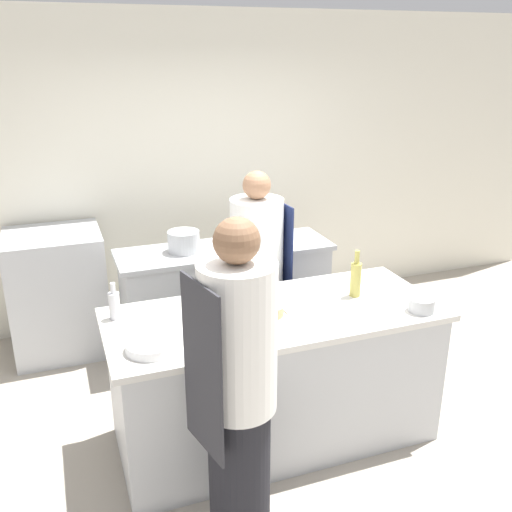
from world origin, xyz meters
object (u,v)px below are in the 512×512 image
object	(u,v)px
bowl_mixing_large	(268,310)
bowl_ceramic_blue	(151,346)
bottle_wine	(356,278)
stockpot	(184,241)
oven_range	(58,293)
bottle_vinegar	(114,305)
cup	(206,319)
bowl_prep_small	(422,305)
chef_at_prep_near	(238,393)
bottle_olive_oil	(234,286)
chef_at_stove	(257,281)

from	to	relation	value
bowl_mixing_large	bowl_ceramic_blue	size ratio (longest dim) A/B	0.70
bottle_wine	bowl_mixing_large	xyz separation A→B (m)	(-0.64, -0.07, -0.09)
stockpot	oven_range	bearing A→B (deg)	155.98
bottle_vinegar	stockpot	world-z (taller)	bottle_vinegar
cup	stockpot	distance (m)	1.32
bowl_prep_small	bowl_ceramic_blue	bearing A→B (deg)	176.68
chef_at_prep_near	bowl_mixing_large	distance (m)	0.83
bowl_ceramic_blue	bowl_mixing_large	bearing A→B (deg)	13.84
chef_at_prep_near	bowl_ceramic_blue	distance (m)	0.61
bottle_vinegar	bottle_wine	bearing A→B (deg)	-7.58
bottle_wine	cup	world-z (taller)	bottle_wine
bowl_prep_small	cup	distance (m)	1.34
bowl_prep_small	bowl_ceramic_blue	size ratio (longest dim) A/B	0.59
bottle_olive_oil	bowl_mixing_large	world-z (taller)	bottle_olive_oil
chef_at_prep_near	chef_at_stove	bearing A→B (deg)	-36.77
bottle_vinegar	cup	world-z (taller)	bottle_vinegar
bowl_mixing_large	stockpot	world-z (taller)	stockpot
chef_at_prep_near	bottle_wine	world-z (taller)	chef_at_prep_near
bowl_prep_small	stockpot	distance (m)	1.96
chef_at_prep_near	stockpot	xyz separation A→B (m)	(0.22, 2.01, 0.11)
cup	bottle_olive_oil	bearing A→B (deg)	48.68
oven_range	cup	xyz separation A→B (m)	(0.81, -1.75, 0.44)
chef_at_stove	bowl_prep_small	distance (m)	1.26
chef_at_stove	bowl_mixing_large	size ratio (longest dim) A/B	8.55
bottle_wine	stockpot	world-z (taller)	bottle_wine
oven_range	bottle_wine	size ratio (longest dim) A/B	3.30
bowl_mixing_large	bowl_prep_small	size ratio (longest dim) A/B	1.20
chef_at_prep_near	chef_at_stove	distance (m)	1.58
bottle_olive_oil	bowl_prep_small	xyz separation A→B (m)	(1.03, -0.60, -0.04)
oven_range	bottle_vinegar	bearing A→B (deg)	-77.80
bottle_olive_oil	cup	distance (m)	0.43
chef_at_stove	stockpot	bearing A→B (deg)	-147.27
stockpot	bowl_prep_small	bearing A→B (deg)	-54.65
oven_range	stockpot	bearing A→B (deg)	-24.02
chef_at_stove	bottle_wine	world-z (taller)	chef_at_stove
oven_range	bottle_vinegar	size ratio (longest dim) A/B	4.49
bottle_vinegar	bowl_prep_small	size ratio (longest dim) A/B	1.44
chef_at_prep_near	bottle_olive_oil	size ratio (longest dim) A/B	8.76
chef_at_prep_near	stockpot	distance (m)	2.03
chef_at_stove	bottle_vinegar	distance (m)	1.20
bottle_vinegar	chef_at_prep_near	bearing A→B (deg)	-64.79
bowl_mixing_large	bowl_prep_small	world-z (taller)	bowl_prep_small
chef_at_stove	bowl_ceramic_blue	bearing A→B (deg)	-49.40
bowl_ceramic_blue	bowl_prep_small	bearing A→B (deg)	-3.32
bowl_mixing_large	bowl_prep_small	distance (m)	0.96
bottle_vinegar	bowl_mixing_large	size ratio (longest dim) A/B	1.20
bowl_prep_small	bowl_mixing_large	bearing A→B (deg)	162.82
bowl_ceramic_blue	cup	bearing A→B (deg)	27.31
bottle_vinegar	bowl_mixing_large	world-z (taller)	bottle_vinegar
chef_at_prep_near	bottle_olive_oil	bearing A→B (deg)	-30.26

